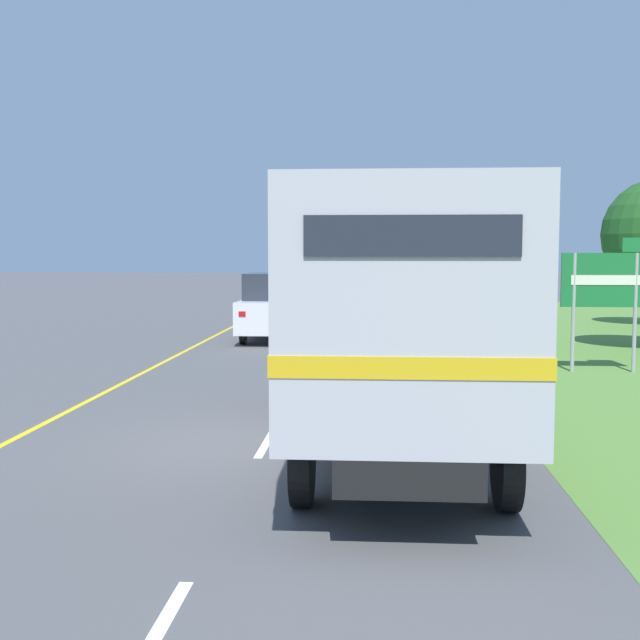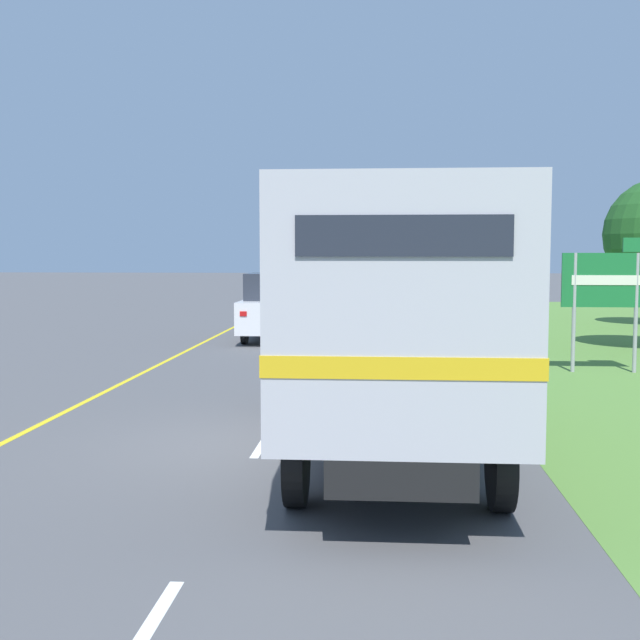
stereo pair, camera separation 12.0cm
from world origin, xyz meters
The scene contains 10 objects.
ground_plane centered at (0.00, 0.00, 0.00)m, with size 200.00×200.00×0.00m, color #515154.
edge_line_yellow centered at (-3.70, 9.15, 0.00)m, with size 0.12×50.47×0.01m, color yellow.
centre_dash_near centered at (0.00, 0.50, 0.00)m, with size 0.12×2.60×0.01m, color white.
centre_dash_mid_a centered at (0.00, 7.10, 0.00)m, with size 0.12×2.60×0.01m, color white.
centre_dash_mid_b centered at (0.00, 13.70, 0.00)m, with size 0.12×2.60×0.01m, color white.
centre_dash_far centered at (0.00, 20.30, 0.00)m, with size 0.12×2.60×0.01m, color white.
centre_dash_farthest centered at (0.00, 26.90, 0.00)m, with size 0.12×2.60×0.01m, color white.
horse_trailer_truck centered at (1.85, -0.26, 1.93)m, with size 2.52×8.25×3.42m.
lead_car_white centered at (-1.63, 13.65, 1.04)m, with size 1.80×4.33×2.09m.
highway_sign centered at (6.76, 7.40, 1.98)m, with size 1.96×0.09×3.05m.
Camera 1 is at (1.53, -11.09, 2.69)m, focal length 45.00 mm.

